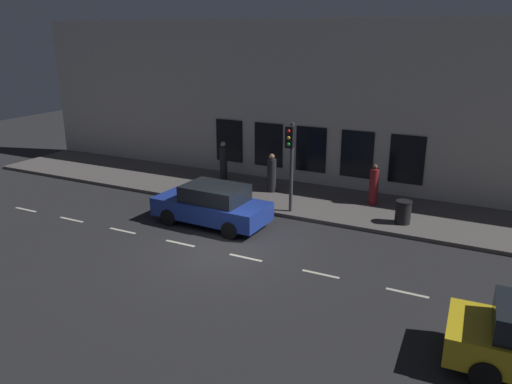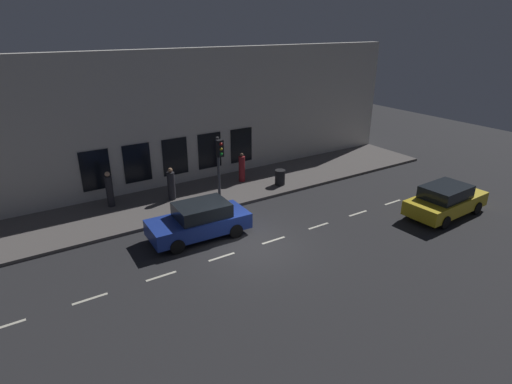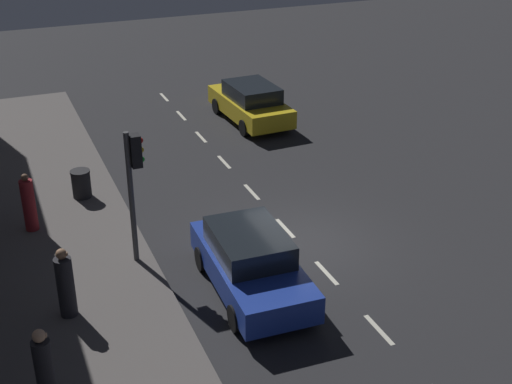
{
  "view_description": "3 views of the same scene",
  "coord_description": "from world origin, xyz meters",
  "px_view_note": "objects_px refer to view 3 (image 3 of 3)",
  "views": [
    {
      "loc": [
        -13.29,
        -8.09,
        7.07
      ],
      "look_at": [
        1.6,
        -0.57,
        1.75
      ],
      "focal_mm": 35.24,
      "sensor_mm": 36.0,
      "label": 1
    },
    {
      "loc": [
        -13.22,
        8.39,
        8.92
      ],
      "look_at": [
        1.62,
        -1.12,
        1.73
      ],
      "focal_mm": 29.14,
      "sensor_mm": 36.0,
      "label": 2
    },
    {
      "loc": [
        7.59,
        15.26,
        9.91
      ],
      "look_at": [
        0.84,
        -1.19,
        1.24
      ],
      "focal_mm": 49.39,
      "sensor_mm": 36.0,
      "label": 3
    }
  ],
  "objects_px": {
    "pedestrian_0": "(66,285)",
    "pedestrian_2": "(45,373)",
    "traffic_light": "(134,174)",
    "parked_car_1": "(251,103)",
    "pedestrian_1": "(29,204)",
    "parked_car_0": "(251,262)",
    "trash_bin": "(81,184)"
  },
  "relations": [
    {
      "from": "pedestrian_1",
      "to": "parked_car_0",
      "type": "bearing_deg",
      "value": 98.84
    },
    {
      "from": "pedestrian_0",
      "to": "pedestrian_1",
      "type": "relative_size",
      "value": 1.02
    },
    {
      "from": "parked_car_1",
      "to": "pedestrian_1",
      "type": "relative_size",
      "value": 2.65
    },
    {
      "from": "pedestrian_0",
      "to": "trash_bin",
      "type": "distance_m",
      "value": 6.29
    },
    {
      "from": "pedestrian_0",
      "to": "trash_bin",
      "type": "height_order",
      "value": "pedestrian_0"
    },
    {
      "from": "parked_car_1",
      "to": "pedestrian_0",
      "type": "xyz_separation_m",
      "value": [
        8.9,
        10.79,
        0.16
      ]
    },
    {
      "from": "traffic_light",
      "to": "parked_car_1",
      "type": "distance_m",
      "value": 11.4
    },
    {
      "from": "traffic_light",
      "to": "parked_car_1",
      "type": "xyz_separation_m",
      "value": [
        -6.76,
        -8.99,
        -1.83
      ]
    },
    {
      "from": "parked_car_0",
      "to": "parked_car_1",
      "type": "height_order",
      "value": "same"
    },
    {
      "from": "parked_car_0",
      "to": "pedestrian_0",
      "type": "bearing_deg",
      "value": -3.76
    },
    {
      "from": "trash_bin",
      "to": "pedestrian_1",
      "type": "bearing_deg",
      "value": 42.95
    },
    {
      "from": "parked_car_0",
      "to": "pedestrian_0",
      "type": "xyz_separation_m",
      "value": [
        4.39,
        -0.45,
        0.16
      ]
    },
    {
      "from": "traffic_light",
      "to": "parked_car_0",
      "type": "xyz_separation_m",
      "value": [
        -2.24,
        2.25,
        -1.83
      ]
    },
    {
      "from": "pedestrian_2",
      "to": "parked_car_0",
      "type": "bearing_deg",
      "value": 129.36
    },
    {
      "from": "traffic_light",
      "to": "pedestrian_2",
      "type": "bearing_deg",
      "value": 58.24
    },
    {
      "from": "parked_car_0",
      "to": "trash_bin",
      "type": "relative_size",
      "value": 5.1
    },
    {
      "from": "parked_car_1",
      "to": "pedestrian_1",
      "type": "height_order",
      "value": "pedestrian_1"
    },
    {
      "from": "pedestrian_0",
      "to": "pedestrian_1",
      "type": "bearing_deg",
      "value": -156.7
    },
    {
      "from": "parked_car_0",
      "to": "parked_car_1",
      "type": "distance_m",
      "value": 12.11
    },
    {
      "from": "parked_car_0",
      "to": "pedestrian_0",
      "type": "distance_m",
      "value": 4.42
    },
    {
      "from": "traffic_light",
      "to": "trash_bin",
      "type": "xyz_separation_m",
      "value": [
        0.78,
        -4.33,
        -2.02
      ]
    },
    {
      "from": "traffic_light",
      "to": "parked_car_1",
      "type": "bearing_deg",
      "value": -126.93
    },
    {
      "from": "traffic_light",
      "to": "trash_bin",
      "type": "distance_m",
      "value": 4.84
    },
    {
      "from": "parked_car_1",
      "to": "pedestrian_0",
      "type": "distance_m",
      "value": 13.99
    },
    {
      "from": "pedestrian_1",
      "to": "trash_bin",
      "type": "relative_size",
      "value": 1.96
    },
    {
      "from": "pedestrian_2",
      "to": "trash_bin",
      "type": "xyz_separation_m",
      "value": [
        -2.19,
        -9.13,
        -0.43
      ]
    },
    {
      "from": "pedestrian_0",
      "to": "pedestrian_1",
      "type": "height_order",
      "value": "pedestrian_0"
    },
    {
      "from": "pedestrian_0",
      "to": "pedestrian_2",
      "type": "distance_m",
      "value": 3.11
    },
    {
      "from": "traffic_light",
      "to": "pedestrian_0",
      "type": "xyz_separation_m",
      "value": [
        2.15,
        1.8,
        -1.66
      ]
    },
    {
      "from": "pedestrian_0",
      "to": "pedestrian_2",
      "type": "height_order",
      "value": "pedestrian_2"
    },
    {
      "from": "parked_car_1",
      "to": "trash_bin",
      "type": "distance_m",
      "value": 8.87
    },
    {
      "from": "parked_car_0",
      "to": "pedestrian_0",
      "type": "height_order",
      "value": "pedestrian_0"
    }
  ]
}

